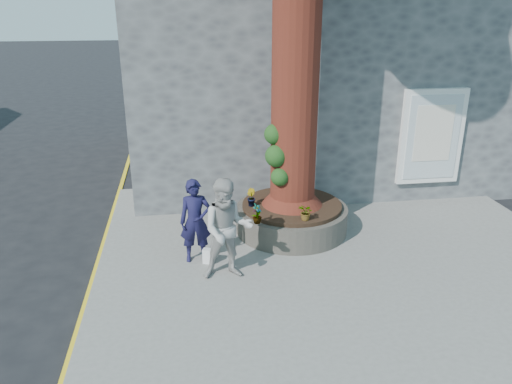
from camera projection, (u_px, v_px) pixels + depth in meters
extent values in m
plane|color=black|center=(270.00, 289.00, 8.56)|extent=(120.00, 120.00, 0.00)
cube|color=slate|center=(337.00, 252.00, 9.66)|extent=(9.00, 8.00, 0.12)
cube|color=yellow|center=(95.00, 273.00, 9.06)|extent=(0.10, 30.00, 0.01)
cube|color=#4B4D50|center=(313.00, 60.00, 14.47)|extent=(10.00, 8.00, 6.00)
cube|color=white|center=(431.00, 137.00, 11.44)|extent=(1.50, 0.12, 2.20)
cube|color=silver|center=(433.00, 138.00, 11.38)|extent=(1.25, 0.04, 1.95)
cube|color=silver|center=(434.00, 133.00, 11.33)|extent=(0.90, 0.02, 1.30)
cylinder|color=black|center=(291.00, 219.00, 10.38)|extent=(2.30, 2.30, 0.52)
cylinder|color=black|center=(292.00, 205.00, 10.27)|extent=(2.04, 2.04, 0.08)
cylinder|color=#431A10|center=(297.00, 10.00, 8.91)|extent=(0.90, 0.90, 7.50)
cone|color=#431A10|center=(292.00, 188.00, 10.13)|extent=(1.24, 1.24, 0.70)
sphere|color=#1B3712|center=(276.00, 156.00, 9.62)|extent=(0.44, 0.44, 0.44)
sphere|color=#1B3712|center=(280.00, 177.00, 9.68)|extent=(0.36, 0.36, 0.36)
sphere|color=#1B3712|center=(274.00, 134.00, 9.59)|extent=(0.40, 0.40, 0.40)
imported|color=#151437|center=(195.00, 221.00, 9.00)|extent=(0.57, 0.38, 1.56)
imported|color=#A8A5A1|center=(227.00, 229.00, 8.40)|extent=(0.89, 0.70, 1.79)
cube|color=white|center=(209.00, 256.00, 9.10)|extent=(0.23, 0.18, 0.28)
imported|color=gray|center=(257.00, 214.00, 9.28)|extent=(0.24, 0.25, 0.39)
imported|color=gray|center=(251.00, 197.00, 10.09)|extent=(0.25, 0.26, 0.36)
imported|color=gray|center=(257.00, 216.00, 9.30)|extent=(0.18, 0.18, 0.30)
imported|color=gray|center=(306.00, 212.00, 9.42)|extent=(0.36, 0.38, 0.32)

